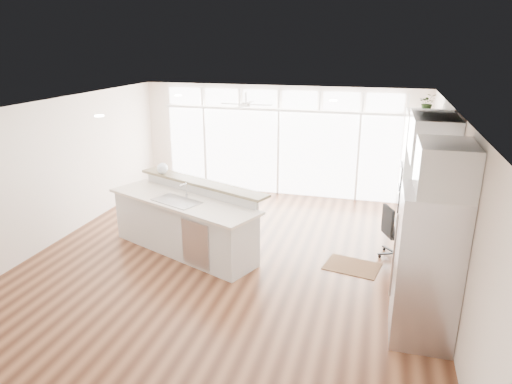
# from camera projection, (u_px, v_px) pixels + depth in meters

# --- Properties ---
(floor) EXTENTS (7.00, 8.00, 0.02)m
(floor) POSITION_uv_depth(u_px,v_px,m) (229.00, 261.00, 8.09)
(floor) COLOR #472515
(floor) RESTS_ON ground
(ceiling) EXTENTS (7.00, 8.00, 0.02)m
(ceiling) POSITION_uv_depth(u_px,v_px,m) (226.00, 108.00, 7.23)
(ceiling) COLOR silver
(ceiling) RESTS_ON wall_back
(wall_back) EXTENTS (7.00, 0.04, 2.70)m
(wall_back) POSITION_uv_depth(u_px,v_px,m) (279.00, 141.00, 11.32)
(wall_back) COLOR white
(wall_back) RESTS_ON floor
(wall_front) EXTENTS (7.00, 0.04, 2.70)m
(wall_front) POSITION_uv_depth(u_px,v_px,m) (80.00, 324.00, 4.00)
(wall_front) COLOR white
(wall_front) RESTS_ON floor
(wall_left) EXTENTS (0.04, 8.00, 2.70)m
(wall_left) POSITION_uv_depth(u_px,v_px,m) (50.00, 173.00, 8.54)
(wall_left) COLOR white
(wall_left) RESTS_ON floor
(wall_right) EXTENTS (0.04, 8.00, 2.70)m
(wall_right) POSITION_uv_depth(u_px,v_px,m) (450.00, 208.00, 6.78)
(wall_right) COLOR white
(wall_right) RESTS_ON floor
(glass_wall) EXTENTS (5.80, 0.06, 2.08)m
(glass_wall) POSITION_uv_depth(u_px,v_px,m) (279.00, 153.00, 11.36)
(glass_wall) COLOR white
(glass_wall) RESTS_ON wall_back
(transom_row) EXTENTS (5.90, 0.06, 0.40)m
(transom_row) POSITION_uv_depth(u_px,v_px,m) (279.00, 99.00, 10.94)
(transom_row) COLOR white
(transom_row) RESTS_ON wall_back
(desk_window) EXTENTS (0.04, 0.85, 0.85)m
(desk_window) POSITION_uv_depth(u_px,v_px,m) (447.00, 189.00, 7.00)
(desk_window) COLOR white
(desk_window) RESTS_ON wall_right
(ceiling_fan) EXTENTS (1.16, 1.16, 0.32)m
(ceiling_fan) POSITION_uv_depth(u_px,v_px,m) (246.00, 100.00, 9.99)
(ceiling_fan) COLOR white
(ceiling_fan) RESTS_ON ceiling
(recessed_lights) EXTENTS (3.40, 3.00, 0.02)m
(recessed_lights) POSITION_uv_depth(u_px,v_px,m) (230.00, 107.00, 7.42)
(recessed_lights) COLOR white
(recessed_lights) RESTS_ON ceiling
(oven_cabinet) EXTENTS (0.64, 1.20, 2.50)m
(oven_cabinet) POSITION_uv_depth(u_px,v_px,m) (419.00, 179.00, 8.54)
(oven_cabinet) COLOR silver
(oven_cabinet) RESTS_ON floor
(desk_nook) EXTENTS (0.72, 1.30, 0.76)m
(desk_nook) POSITION_uv_depth(u_px,v_px,m) (416.00, 255.00, 7.45)
(desk_nook) COLOR silver
(desk_nook) RESTS_ON floor
(upper_cabinets) EXTENTS (0.64, 1.30, 0.64)m
(upper_cabinets) POSITION_uv_depth(u_px,v_px,m) (433.00, 136.00, 6.82)
(upper_cabinets) COLOR silver
(upper_cabinets) RESTS_ON wall_right
(refrigerator) EXTENTS (0.76, 0.90, 2.00)m
(refrigerator) POSITION_uv_depth(u_px,v_px,m) (427.00, 267.00, 5.75)
(refrigerator) COLOR #B2B3B7
(refrigerator) RESTS_ON floor
(fridge_cabinet) EXTENTS (0.64, 0.90, 0.60)m
(fridge_cabinet) POSITION_uv_depth(u_px,v_px,m) (445.00, 168.00, 5.33)
(fridge_cabinet) COLOR silver
(fridge_cabinet) RESTS_ON wall_right
(framed_photos) EXTENTS (0.06, 0.22, 0.80)m
(framed_photos) POSITION_uv_depth(u_px,v_px,m) (441.00, 186.00, 7.61)
(framed_photos) COLOR black
(framed_photos) RESTS_ON wall_right
(kitchen_island) EXTENTS (3.31, 2.27, 1.23)m
(kitchen_island) POSITION_uv_depth(u_px,v_px,m) (183.00, 220.00, 8.29)
(kitchen_island) COLOR silver
(kitchen_island) RESTS_ON floor
(rug) EXTENTS (1.02, 0.82, 0.01)m
(rug) POSITION_uv_depth(u_px,v_px,m) (352.00, 266.00, 7.88)
(rug) COLOR #371F11
(rug) RESTS_ON floor
(office_chair) EXTENTS (0.64, 0.62, 0.95)m
(office_chair) POSITION_uv_depth(u_px,v_px,m) (398.00, 233.00, 8.09)
(office_chair) COLOR black
(office_chair) RESTS_ON floor
(fishbowl) EXTENTS (0.30, 0.30, 0.22)m
(fishbowl) POSITION_uv_depth(u_px,v_px,m) (162.00, 168.00, 8.92)
(fishbowl) COLOR white
(fishbowl) RESTS_ON kitchen_island
(monitor) EXTENTS (0.12, 0.49, 0.40)m
(monitor) POSITION_uv_depth(u_px,v_px,m) (415.00, 222.00, 7.29)
(monitor) COLOR black
(monitor) RESTS_ON desk_nook
(keyboard) EXTENTS (0.15, 0.35, 0.02)m
(keyboard) POSITION_uv_depth(u_px,v_px,m) (402.00, 232.00, 7.39)
(keyboard) COLOR white
(keyboard) RESTS_ON desk_nook
(potted_plant) EXTENTS (0.30, 0.33, 0.25)m
(potted_plant) POSITION_uv_depth(u_px,v_px,m) (427.00, 105.00, 8.10)
(potted_plant) COLOR #325323
(potted_plant) RESTS_ON oven_cabinet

